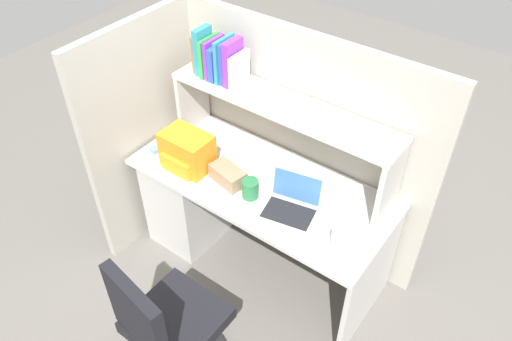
# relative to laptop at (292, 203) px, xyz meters

# --- Properties ---
(ground_plane) EXTENTS (8.00, 8.00, 0.00)m
(ground_plane) POSITION_rel_laptop_xyz_m (-0.28, 0.09, -0.78)
(ground_plane) COLOR slate
(desk) EXTENTS (1.60, 0.70, 0.73)m
(desk) POSITION_rel_laptop_xyz_m (-0.67, 0.09, -0.38)
(desk) COLOR silver
(desk) RESTS_ON ground_plane
(cubicle_partition_rear) EXTENTS (1.84, 0.05, 1.55)m
(cubicle_partition_rear) POSITION_rel_laptop_xyz_m (-0.28, 0.47, -0.01)
(cubicle_partition_rear) COLOR #B2ADA0
(cubicle_partition_rear) RESTS_ON ground_plane
(cubicle_partition_left) EXTENTS (0.05, 1.06, 1.55)m
(cubicle_partition_left) POSITION_rel_laptop_xyz_m (-1.13, 0.04, -0.01)
(cubicle_partition_left) COLOR #B2ADA0
(cubicle_partition_left) RESTS_ON ground_plane
(overhead_hutch) EXTENTS (1.44, 0.28, 0.45)m
(overhead_hutch) POSITION_rel_laptop_xyz_m (-0.28, 0.29, 0.30)
(overhead_hutch) COLOR beige
(overhead_hutch) RESTS_ON desk
(reference_books_on_shelf) EXTENTS (0.33, 0.18, 0.29)m
(reference_books_on_shelf) POSITION_rel_laptop_xyz_m (-0.73, 0.29, 0.52)
(reference_books_on_shelf) COLOR olive
(reference_books_on_shelf) RESTS_ON overhead_hutch
(laptop) EXTENTS (0.35, 0.31, 0.22)m
(laptop) POSITION_rel_laptop_xyz_m (0.00, 0.00, 0.00)
(laptop) COLOR #B7BABF
(laptop) RESTS_ON desk
(backpack) EXTENTS (0.30, 0.23, 0.23)m
(backpack) POSITION_rel_laptop_xyz_m (-0.72, -0.06, 0.06)
(backpack) COLOR orange
(backpack) RESTS_ON desk
(computer_mouse) EXTENTS (0.08, 0.12, 0.03)m
(computer_mouse) POSITION_rel_laptop_xyz_m (-0.98, -0.06, -0.03)
(computer_mouse) COLOR #7299C6
(computer_mouse) RESTS_ON desk
(paper_cup) EXTENTS (0.08, 0.08, 0.11)m
(paper_cup) POSITION_rel_laptop_xyz_m (0.34, -0.07, 0.00)
(paper_cup) COLOR white
(paper_cup) RESTS_ON desk
(tissue_box) EXTENTS (0.24, 0.16, 0.10)m
(tissue_box) POSITION_rel_laptop_xyz_m (-0.43, -0.03, -0.00)
(tissue_box) COLOR #9E7F60
(tissue_box) RESTS_ON desk
(snack_canister) EXTENTS (0.10, 0.10, 0.12)m
(snack_canister) POSITION_rel_laptop_xyz_m (-0.25, -0.05, 0.01)
(snack_canister) COLOR #26723F
(snack_canister) RESTS_ON desk
(office_chair) EXTENTS (0.52, 0.52, 0.93)m
(office_chair) POSITION_rel_laptop_xyz_m (-0.19, -0.84, -0.39)
(office_chair) COLOR black
(office_chair) RESTS_ON ground_plane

